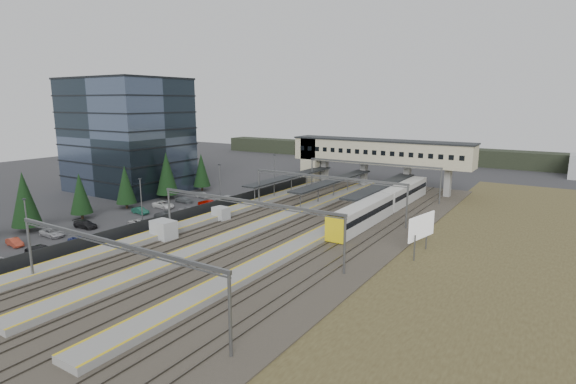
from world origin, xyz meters
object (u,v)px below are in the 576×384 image
Objects in this scene: office_building at (127,135)px; relay_cabin_far at (221,214)px; footbridge at (367,154)px; billboard at (422,228)px; relay_cabin_near at (164,230)px; train at (385,203)px.

office_building is 37.25m from relay_cabin_far.
footbridge is 45.38m from billboard.
footbridge reaches higher than relay_cabin_near.
footbridge is at bearing 120.42° from train.
relay_cabin_far is at bearing -14.96° from office_building.
relay_cabin_near is (34.44, -21.64, -10.80)m from office_building.
billboard reaches higher than relay_cabin_near.
footbridge is at bearing 76.59° from relay_cabin_far.
footbridge reaches higher than relay_cabin_far.
relay_cabin_far is 0.43× the size of billboard.
train is (21.56, 30.69, 0.66)m from relay_cabin_near.
office_building is 42.08m from relay_cabin_near.
office_building reaches higher than billboard.
office_building reaches higher than footbridge.
relay_cabin_near is 0.09× the size of footbridge.
relay_cabin_near is at bearing -89.67° from relay_cabin_far.
billboard is at bearing -7.21° from office_building.
relay_cabin_near reaches higher than relay_cabin_far.
office_building reaches higher than train.
office_building is 0.60× the size of footbridge.
relay_cabin_far is (34.36, -9.18, -11.06)m from office_building.
relay_cabin_far is 28.31m from train.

